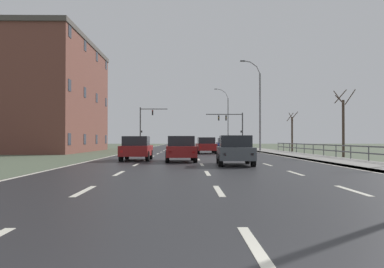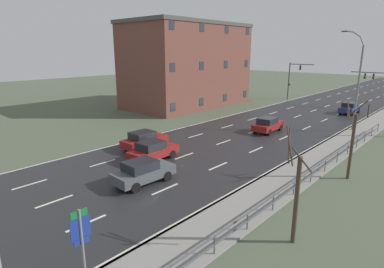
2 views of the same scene
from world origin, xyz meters
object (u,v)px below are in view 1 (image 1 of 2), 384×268
at_px(car_near_right, 235,150).
at_px(car_near_left, 224,144).
at_px(car_distant, 137,148).
at_px(car_mid_centre, 206,145).
at_px(traffic_signal_right, 233,123).
at_px(brick_building, 45,97).
at_px(street_lamp_distant, 227,118).
at_px(traffic_signal_left, 145,122).
at_px(car_far_left, 181,149).
at_px(street_lamp_midground, 259,107).

distance_m(car_near_right, car_near_left, 34.07).
bearing_deg(car_near_right, car_distant, 142.35).
height_order(car_mid_centre, car_distant, same).
xyz_separation_m(car_near_right, car_distant, (-5.77, 4.85, 0.00)).
bearing_deg(car_near_left, car_distant, -105.60).
bearing_deg(car_mid_centre, traffic_signal_right, 75.05).
xyz_separation_m(car_mid_centre, brick_building, (-17.92, 6.74, 5.42)).
distance_m(street_lamp_distant, traffic_signal_left, 22.88).
bearing_deg(car_mid_centre, car_near_right, -89.77).
bearing_deg(traffic_signal_left, traffic_signal_right, -2.13).
relative_size(traffic_signal_right, brick_building, 0.29).
bearing_deg(car_near_left, car_near_right, -93.94).
bearing_deg(car_far_left, brick_building, 124.39).
bearing_deg(car_far_left, traffic_signal_right, 75.82).
height_order(car_near_left, car_distant, same).
relative_size(traffic_signal_left, car_mid_centre, 1.53).
bearing_deg(traffic_signal_left, car_mid_centre, -70.39).
height_order(car_mid_centre, car_near_left, same).
bearing_deg(street_lamp_midground, traffic_signal_right, 93.77).
bearing_deg(car_near_right, car_far_left, 133.21).
bearing_deg(car_mid_centre, brick_building, 157.53).
bearing_deg(car_distant, traffic_signal_right, 73.31).
bearing_deg(street_lamp_midground, car_mid_centre, -133.57).
distance_m(car_near_right, brick_building, 30.94).
bearing_deg(traffic_signal_left, car_distant, -84.97).
xyz_separation_m(car_near_right, brick_building, (-18.55, 24.17, 5.42)).
xyz_separation_m(car_near_right, car_near_left, (2.67, 33.96, 0.00)).
relative_size(traffic_signal_left, brick_building, 0.33).
distance_m(car_mid_centre, car_near_left, 16.87).
bearing_deg(car_near_right, car_mid_centre, 94.48).
xyz_separation_m(car_far_left, car_near_left, (5.57, 30.61, 0.00)).
distance_m(traffic_signal_right, brick_building, 28.31).
height_order(car_near_left, brick_building, brick_building).
distance_m(street_lamp_midground, traffic_signal_right, 16.16).
distance_m(street_lamp_distant, brick_building, 41.81).
distance_m(traffic_signal_left, car_far_left, 37.96).
distance_m(car_mid_centre, brick_building, 19.90).
height_order(traffic_signal_right, car_near_left, traffic_signal_right).
height_order(car_mid_centre, car_far_left, same).
bearing_deg(car_distant, traffic_signal_left, 94.80).
bearing_deg(street_lamp_distant, car_distant, -102.11).
bearing_deg(car_far_left, car_distant, 149.96).
bearing_deg(traffic_signal_right, street_lamp_distant, 86.76).
relative_size(car_far_left, car_near_left, 1.01).
height_order(traffic_signal_left, car_near_left, traffic_signal_left).
bearing_deg(traffic_signal_right, traffic_signal_left, 177.87).
bearing_deg(traffic_signal_right, car_near_right, -96.63).
height_order(car_near_right, brick_building, brick_building).
relative_size(car_near_left, car_distant, 1.00).
xyz_separation_m(street_lamp_midground, car_distant, (-11.49, -19.26, -4.30)).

